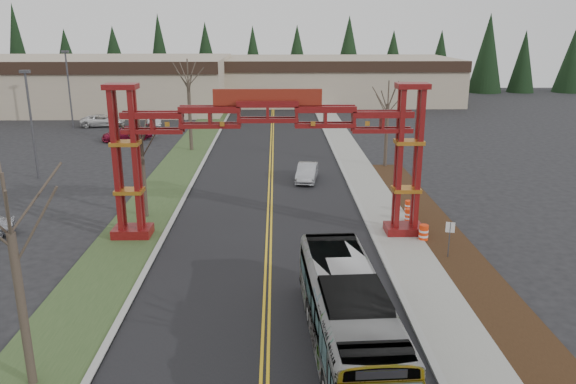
{
  "coord_description": "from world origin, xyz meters",
  "views": [
    {
      "loc": [
        0.47,
        -13.09,
        11.91
      ],
      "look_at": [
        1.09,
        15.97,
        3.29
      ],
      "focal_mm": 35.0,
      "sensor_mm": 36.0,
      "label": 1
    }
  ],
  "objects_px": {
    "gateway_arch": "(268,136)",
    "parked_car_far_b": "(103,120)",
    "barrel_north": "(408,207)",
    "bare_tree_median_near": "(11,234)",
    "retail_building_west": "(71,83)",
    "bare_tree_right_far": "(388,104)",
    "street_sign": "(450,233)",
    "bare_tree_median_far": "(188,83)",
    "transit_bus": "(348,315)",
    "light_pole_far": "(69,84)",
    "retail_building_east": "(334,79)",
    "parked_car_mid_a": "(127,133)",
    "parked_car_far_a": "(154,121)",
    "light_pole_near": "(31,117)",
    "silver_sedan": "(307,172)",
    "barrel_mid": "(408,216)",
    "bare_tree_median_mid": "(141,143)",
    "barrel_south": "(424,233)"
  },
  "relations": [
    {
      "from": "transit_bus",
      "to": "light_pole_far",
      "type": "distance_m",
      "value": 56.36
    },
    {
      "from": "parked_car_far_a",
      "to": "bare_tree_median_near",
      "type": "xyz_separation_m",
      "value": [
        6.45,
        -51.72,
        4.82
      ]
    },
    {
      "from": "parked_car_far_b",
      "to": "bare_tree_median_near",
      "type": "distance_m",
      "value": 54.08
    },
    {
      "from": "barrel_mid",
      "to": "street_sign",
      "type": "bearing_deg",
      "value": -82.12
    },
    {
      "from": "retail_building_west",
      "to": "silver_sedan",
      "type": "relative_size",
      "value": 10.81
    },
    {
      "from": "bare_tree_median_far",
      "to": "light_pole_near",
      "type": "relative_size",
      "value": 1.03
    },
    {
      "from": "retail_building_west",
      "to": "light_pole_far",
      "type": "bearing_deg",
      "value": -71.15
    },
    {
      "from": "retail_building_west",
      "to": "barrel_north",
      "type": "relative_size",
      "value": 51.38
    },
    {
      "from": "bare_tree_median_near",
      "to": "light_pole_far",
      "type": "height_order",
      "value": "light_pole_far"
    },
    {
      "from": "parked_car_far_a",
      "to": "street_sign",
      "type": "height_order",
      "value": "street_sign"
    },
    {
      "from": "parked_car_far_a",
      "to": "bare_tree_median_near",
      "type": "bearing_deg",
      "value": -94.23
    },
    {
      "from": "street_sign",
      "to": "bare_tree_median_mid",
      "type": "bearing_deg",
      "value": 157.76
    },
    {
      "from": "light_pole_near",
      "to": "barrel_mid",
      "type": "height_order",
      "value": "light_pole_near"
    },
    {
      "from": "bare_tree_median_mid",
      "to": "transit_bus",
      "type": "bearing_deg",
      "value": -55.09
    },
    {
      "from": "barrel_north",
      "to": "bare_tree_median_near",
      "type": "bearing_deg",
      "value": -133.53
    },
    {
      "from": "barrel_north",
      "to": "retail_building_east",
      "type": "bearing_deg",
      "value": 89.17
    },
    {
      "from": "bare_tree_right_far",
      "to": "light_pole_near",
      "type": "relative_size",
      "value": 0.87
    },
    {
      "from": "retail_building_east",
      "to": "light_pole_near",
      "type": "relative_size",
      "value": 4.4
    },
    {
      "from": "transit_bus",
      "to": "parked_car_far_b",
      "type": "distance_m",
      "value": 55.9
    },
    {
      "from": "retail_building_west",
      "to": "retail_building_east",
      "type": "relative_size",
      "value": 1.21
    },
    {
      "from": "retail_building_west",
      "to": "street_sign",
      "type": "bearing_deg",
      "value": -55.52
    },
    {
      "from": "bare_tree_right_far",
      "to": "barrel_north",
      "type": "xyz_separation_m",
      "value": [
        -0.85,
        -12.77,
        -5.04
      ]
    },
    {
      "from": "bare_tree_median_mid",
      "to": "barrel_north",
      "type": "xyz_separation_m",
      "value": [
        17.15,
        0.33,
        -4.47
      ]
    },
    {
      "from": "retail_building_east",
      "to": "barrel_mid",
      "type": "bearing_deg",
      "value": -91.18
    },
    {
      "from": "transit_bus",
      "to": "street_sign",
      "type": "height_order",
      "value": "transit_bus"
    },
    {
      "from": "bare_tree_median_near",
      "to": "parked_car_far_a",
      "type": "bearing_deg",
      "value": 97.11
    },
    {
      "from": "parked_car_far_a",
      "to": "bare_tree_median_far",
      "type": "distance_m",
      "value": 16.17
    },
    {
      "from": "parked_car_far_b",
      "to": "barrel_north",
      "type": "distance_m",
      "value": 45.57
    },
    {
      "from": "retail_building_west",
      "to": "bare_tree_median_near",
      "type": "height_order",
      "value": "bare_tree_median_near"
    },
    {
      "from": "street_sign",
      "to": "barrel_mid",
      "type": "distance_m",
      "value": 5.93
    },
    {
      "from": "bare_tree_median_mid",
      "to": "bare_tree_right_far",
      "type": "bearing_deg",
      "value": 36.05
    },
    {
      "from": "bare_tree_median_far",
      "to": "barrel_mid",
      "type": "height_order",
      "value": "bare_tree_median_far"
    },
    {
      "from": "bare_tree_right_far",
      "to": "barrel_south",
      "type": "distance_m",
      "value": 18.49
    },
    {
      "from": "gateway_arch",
      "to": "parked_car_far_b",
      "type": "xyz_separation_m",
      "value": [
        -20.92,
        38.1,
        -5.25
      ]
    },
    {
      "from": "light_pole_far",
      "to": "parked_car_far_a",
      "type": "bearing_deg",
      "value": 4.16
    },
    {
      "from": "light_pole_near",
      "to": "silver_sedan",
      "type": "bearing_deg",
      "value": -3.41
    },
    {
      "from": "bare_tree_median_near",
      "to": "bare_tree_median_mid",
      "type": "xyz_separation_m",
      "value": [
        0.0,
        17.73,
        -0.63
      ]
    },
    {
      "from": "barrel_mid",
      "to": "light_pole_far",
      "type": "bearing_deg",
      "value": 133.5
    },
    {
      "from": "bare_tree_right_far",
      "to": "bare_tree_median_far",
      "type": "bearing_deg",
      "value": 157.99
    },
    {
      "from": "parked_car_far_b",
      "to": "bare_tree_median_near",
      "type": "relative_size",
      "value": 0.7
    },
    {
      "from": "parked_car_far_a",
      "to": "bare_tree_right_far",
      "type": "distance_m",
      "value": 32.51
    },
    {
      "from": "transit_bus",
      "to": "gateway_arch",
      "type": "bearing_deg",
      "value": 101.19
    },
    {
      "from": "silver_sedan",
      "to": "street_sign",
      "type": "height_order",
      "value": "street_sign"
    },
    {
      "from": "retail_building_east",
      "to": "parked_car_mid_a",
      "type": "bearing_deg",
      "value": -128.14
    },
    {
      "from": "bare_tree_right_far",
      "to": "street_sign",
      "type": "xyz_separation_m",
      "value": [
        -0.44,
        -20.28,
        -4.01
      ]
    },
    {
      "from": "bare_tree_median_far",
      "to": "barrel_mid",
      "type": "bearing_deg",
      "value": -52.41
    },
    {
      "from": "parked_car_far_b",
      "to": "street_sign",
      "type": "distance_m",
      "value": 51.7
    },
    {
      "from": "transit_bus",
      "to": "light_pole_near",
      "type": "height_order",
      "value": "light_pole_near"
    },
    {
      "from": "retail_building_west",
      "to": "parked_car_far_a",
      "type": "height_order",
      "value": "retail_building_west"
    },
    {
      "from": "light_pole_near",
      "to": "parked_car_mid_a",
      "type": "bearing_deg",
      "value": 78.37
    }
  ]
}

